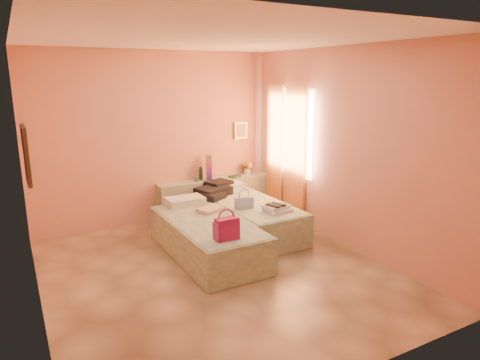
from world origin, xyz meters
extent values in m
plane|color=tan|center=(0.00, 0.00, 0.00)|extent=(4.50, 4.50, 0.00)
cube|color=#E5957A|center=(0.00, 2.25, 1.40)|extent=(4.00, 0.02, 2.80)
cube|color=#E5957A|center=(-2.00, 0.00, 1.40)|extent=(0.02, 4.50, 2.80)
cube|color=#E5957A|center=(2.00, 0.00, 1.40)|extent=(0.02, 4.50, 2.80)
cube|color=white|center=(0.00, 0.00, 2.80)|extent=(4.00, 4.50, 0.02)
cube|color=#FFC69E|center=(1.98, 1.25, 1.50)|extent=(0.02, 1.10, 1.40)
cube|color=orange|center=(1.94, 1.10, 1.15)|extent=(0.05, 0.55, 2.20)
cube|color=orange|center=(1.94, 1.70, 1.15)|extent=(0.05, 0.45, 2.20)
cube|color=#2F2215|center=(-1.97, 0.40, 1.60)|extent=(0.04, 0.50, 0.60)
cube|color=gold|center=(1.55, 2.22, 1.45)|extent=(0.25, 0.04, 0.30)
cube|color=#A1AE8E|center=(0.98, 2.10, 0.33)|extent=(2.05, 0.30, 0.65)
cube|color=beige|center=(0.12, 0.54, 0.25)|extent=(0.93, 2.01, 0.50)
cube|color=beige|center=(1.05, 1.05, 0.25)|extent=(0.93, 2.01, 0.50)
cylinder|color=#153C20|center=(0.72, 2.12, 0.76)|extent=(0.07, 0.07, 0.23)
cube|color=#9B135B|center=(0.86, 2.10, 0.86)|extent=(0.12, 0.12, 0.43)
cylinder|color=#48855B|center=(0.64, 2.11, 0.66)|extent=(0.15, 0.15, 0.03)
cube|color=#24442F|center=(1.33, 2.04, 0.67)|extent=(0.23, 0.20, 0.03)
cube|color=silver|center=(1.65, 2.14, 0.79)|extent=(0.28, 0.28, 0.29)
cube|color=#9B135B|center=(0.04, -0.19, 0.63)|extent=(0.29, 0.16, 0.27)
cube|color=tan|center=(0.31, 0.87, 0.53)|extent=(0.39, 0.35, 0.06)
cube|color=black|center=(0.77, 1.64, 0.59)|extent=(0.75, 0.75, 0.17)
cube|color=#465CAA|center=(0.82, 0.78, 0.59)|extent=(0.28, 0.16, 0.17)
cube|color=silver|center=(1.17, 0.41, 0.55)|extent=(0.38, 0.34, 0.10)
cube|color=black|center=(1.12, 0.39, 0.61)|extent=(0.23, 0.27, 0.02)
camera|label=1|loc=(-2.11, -4.47, 2.38)|focal=32.00mm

